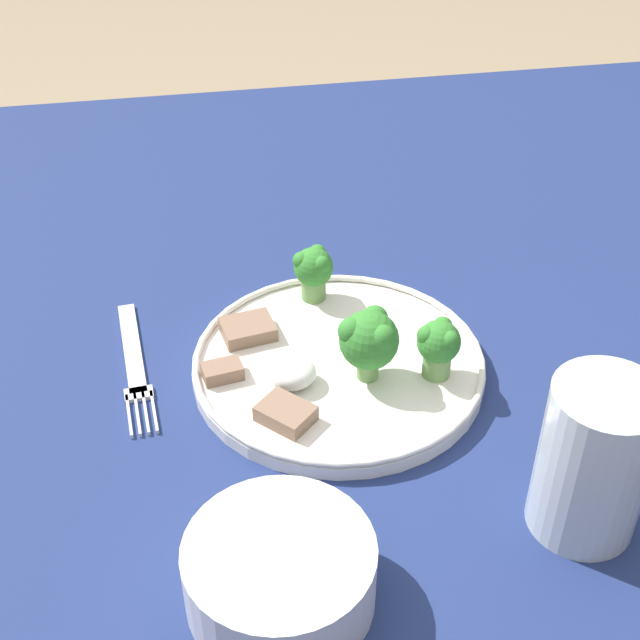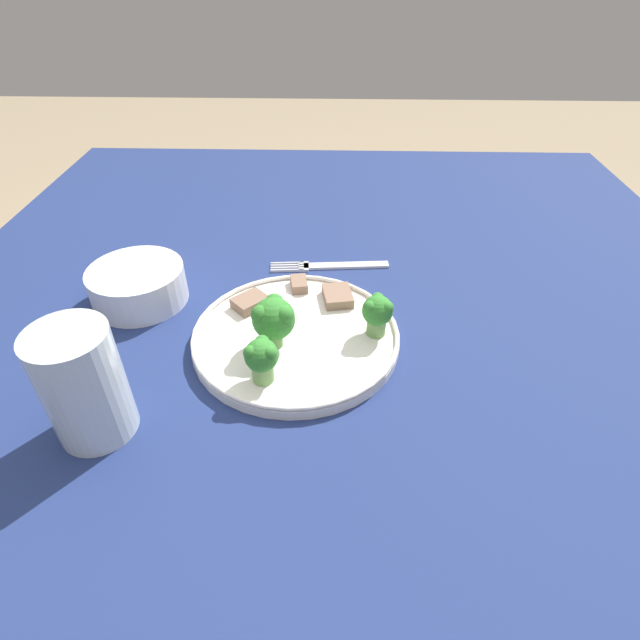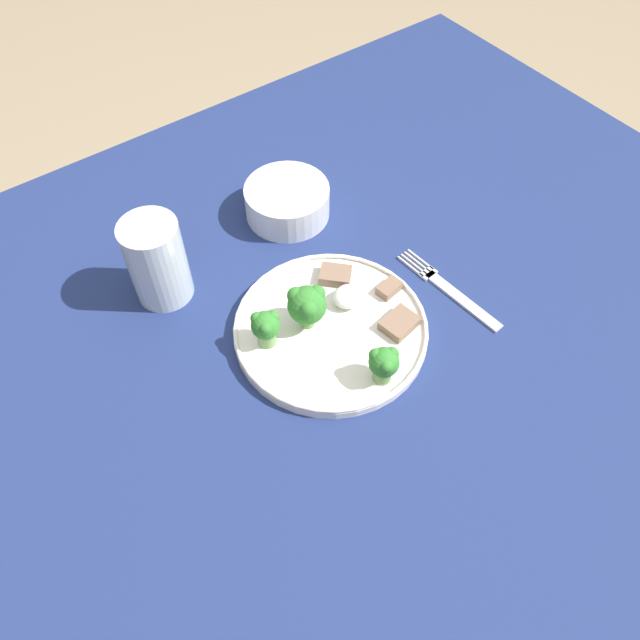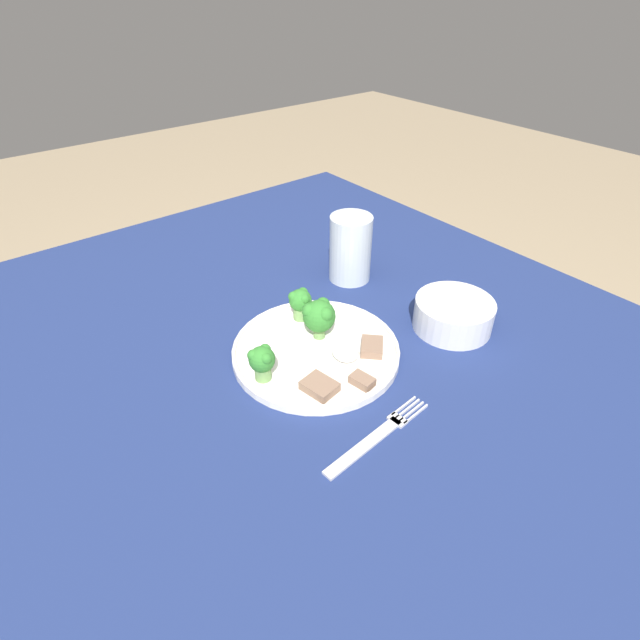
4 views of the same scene
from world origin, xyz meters
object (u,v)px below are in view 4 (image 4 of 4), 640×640
(dinner_plate, at_px, (316,350))
(cream_bowl, at_px, (453,315))
(fork, at_px, (377,436))
(drinking_glass, at_px, (350,252))

(dinner_plate, bearing_deg, cream_bowl, 69.42)
(fork, relative_size, drinking_glass, 1.45)
(fork, xyz_separation_m, drinking_glass, (-0.31, 0.23, 0.05))
(dinner_plate, distance_m, drinking_glass, 0.24)
(fork, bearing_deg, cream_bowl, 109.84)
(dinner_plate, xyz_separation_m, drinking_glass, (-0.14, 0.19, 0.05))
(cream_bowl, bearing_deg, drinking_glass, -173.09)
(dinner_plate, relative_size, drinking_glass, 2.05)
(dinner_plate, bearing_deg, fork, -12.93)
(fork, bearing_deg, drinking_glass, 143.75)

